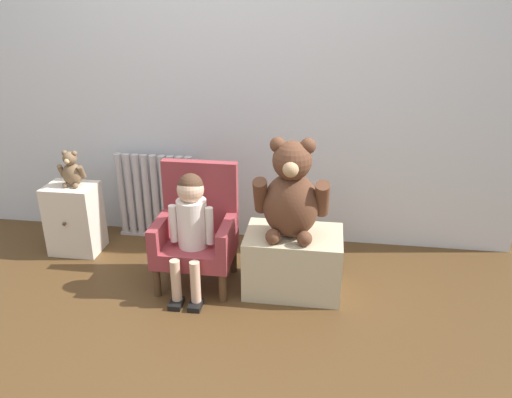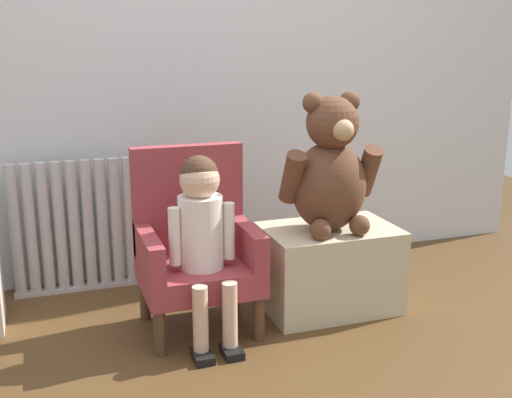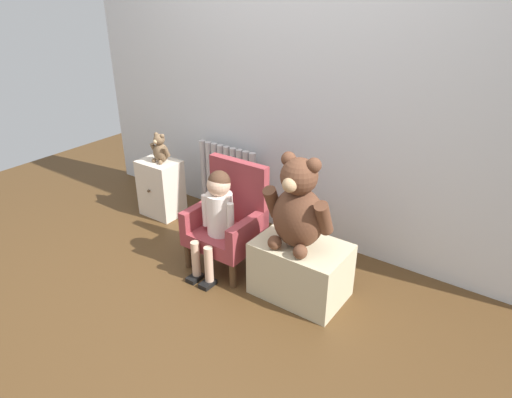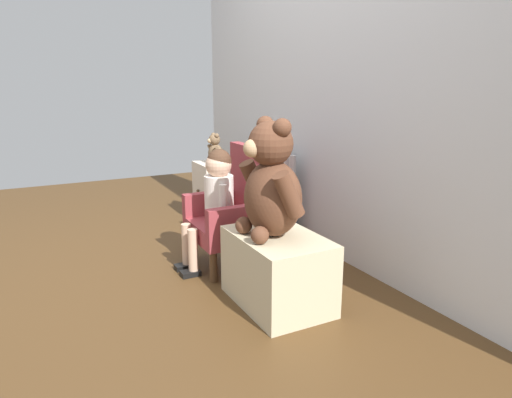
{
  "view_description": "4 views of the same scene",
  "coord_description": "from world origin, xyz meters",
  "px_view_note": "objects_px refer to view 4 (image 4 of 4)",
  "views": [
    {
      "loc": [
        0.64,
        -1.97,
        1.63
      ],
      "look_at": [
        0.27,
        0.57,
        0.55
      ],
      "focal_mm": 35.0,
      "sensor_mm": 36.0,
      "label": 1
    },
    {
      "loc": [
        -0.64,
        -1.76,
        1.15
      ],
      "look_at": [
        0.16,
        0.57,
        0.51
      ],
      "focal_mm": 45.0,
      "sensor_mm": 36.0,
      "label": 2
    },
    {
      "loc": [
        1.6,
        -1.47,
        1.79
      ],
      "look_at": [
        0.16,
        0.54,
        0.57
      ],
      "focal_mm": 32.0,
      "sensor_mm": 36.0,
      "label": 3
    },
    {
      "loc": [
        2.3,
        -0.49,
        1.07
      ],
      "look_at": [
        0.19,
        0.59,
        0.47
      ],
      "focal_mm": 32.0,
      "sensor_mm": 36.0,
      "label": 4
    }
  ],
  "objects_px": {
    "radiator": "(274,192)",
    "small_teddy_bear": "(215,150)",
    "child_figure": "(215,192)",
    "low_bench": "(277,270)",
    "large_teddy_bear": "(271,185)",
    "small_dresser": "(214,192)",
    "child_armchair": "(234,212)"
  },
  "relations": [
    {
      "from": "low_bench",
      "to": "large_teddy_bear",
      "type": "relative_size",
      "value": 0.97
    },
    {
      "from": "low_bench",
      "to": "small_teddy_bear",
      "type": "distance_m",
      "value": 1.52
    },
    {
      "from": "low_bench",
      "to": "small_dresser",
      "type": "bearing_deg",
      "value": 169.87
    },
    {
      "from": "radiator",
      "to": "child_armchair",
      "type": "relative_size",
      "value": 0.84
    },
    {
      "from": "child_armchair",
      "to": "child_figure",
      "type": "bearing_deg",
      "value": -90.0
    },
    {
      "from": "child_armchair",
      "to": "low_bench",
      "type": "distance_m",
      "value": 0.59
    },
    {
      "from": "small_dresser",
      "to": "small_teddy_bear",
      "type": "relative_size",
      "value": 2.0
    },
    {
      "from": "small_dresser",
      "to": "low_bench",
      "type": "xyz_separation_m",
      "value": [
        1.47,
        -0.26,
        -0.06
      ]
    },
    {
      "from": "large_teddy_bear",
      "to": "small_dresser",
      "type": "bearing_deg",
      "value": 168.69
    },
    {
      "from": "child_figure",
      "to": "low_bench",
      "type": "bearing_deg",
      "value": 8.88
    },
    {
      "from": "small_teddy_bear",
      "to": "child_armchair",
      "type": "bearing_deg",
      "value": -15.56
    },
    {
      "from": "small_dresser",
      "to": "child_figure",
      "type": "relative_size",
      "value": 0.66
    },
    {
      "from": "child_armchair",
      "to": "child_figure",
      "type": "relative_size",
      "value": 1.01
    },
    {
      "from": "low_bench",
      "to": "child_figure",
      "type": "bearing_deg",
      "value": -171.12
    },
    {
      "from": "small_dresser",
      "to": "small_teddy_bear",
      "type": "bearing_deg",
      "value": 11.03
    },
    {
      "from": "radiator",
      "to": "child_figure",
      "type": "bearing_deg",
      "value": -55.76
    },
    {
      "from": "child_figure",
      "to": "low_bench",
      "type": "height_order",
      "value": "child_figure"
    },
    {
      "from": "child_armchair",
      "to": "large_teddy_bear",
      "type": "xyz_separation_m",
      "value": [
        0.55,
        -0.05,
        0.28
      ]
    },
    {
      "from": "radiator",
      "to": "small_teddy_bear",
      "type": "distance_m",
      "value": 0.59
    },
    {
      "from": "radiator",
      "to": "child_armchair",
      "type": "bearing_deg",
      "value": -50.25
    },
    {
      "from": "child_armchair",
      "to": "small_teddy_bear",
      "type": "relative_size",
      "value": 3.06
    },
    {
      "from": "child_armchair",
      "to": "large_teddy_bear",
      "type": "distance_m",
      "value": 0.62
    },
    {
      "from": "radiator",
      "to": "small_teddy_bear",
      "type": "relative_size",
      "value": 2.58
    },
    {
      "from": "small_teddy_bear",
      "to": "child_figure",
      "type": "bearing_deg",
      "value": -22.31
    },
    {
      "from": "small_teddy_bear",
      "to": "radiator",
      "type": "bearing_deg",
      "value": 32.02
    },
    {
      "from": "radiator",
      "to": "small_dresser",
      "type": "height_order",
      "value": "radiator"
    },
    {
      "from": "small_dresser",
      "to": "large_teddy_bear",
      "type": "relative_size",
      "value": 0.82
    },
    {
      "from": "small_dresser",
      "to": "small_teddy_bear",
      "type": "distance_m",
      "value": 0.34
    },
    {
      "from": "radiator",
      "to": "child_figure",
      "type": "xyz_separation_m",
      "value": [
        0.43,
        -0.63,
        0.16
      ]
    },
    {
      "from": "child_figure",
      "to": "large_teddy_bear",
      "type": "xyz_separation_m",
      "value": [
        0.55,
        0.06,
        0.15
      ]
    },
    {
      "from": "small_dresser",
      "to": "large_teddy_bear",
      "type": "bearing_deg",
      "value": -11.31
    },
    {
      "from": "radiator",
      "to": "large_teddy_bear",
      "type": "height_order",
      "value": "large_teddy_bear"
    }
  ]
}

